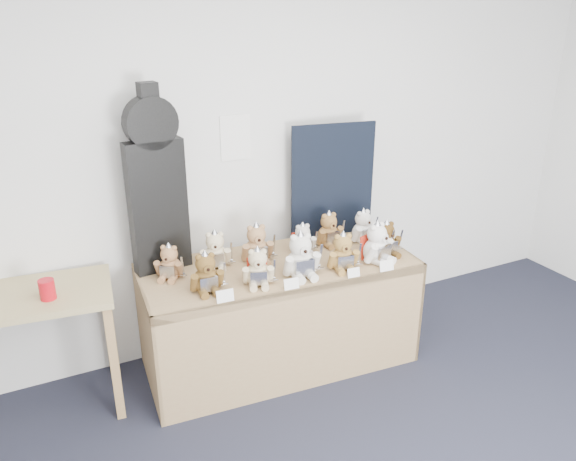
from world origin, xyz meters
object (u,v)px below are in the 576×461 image
side_table (27,315)px  teddy_back_centre_right (303,240)px  teddy_back_left (215,251)px  teddy_back_right (329,230)px  red_cup (47,289)px  teddy_front_far_left (206,274)px  teddy_front_end (386,240)px  display_table (283,290)px  teddy_back_centre_left (257,245)px  teddy_back_far_left (170,263)px  teddy_front_right (343,253)px  teddy_front_left (258,269)px  teddy_front_far_right (377,244)px  teddy_front_centre (301,257)px  teddy_back_end (363,227)px  guitar_case (156,183)px

side_table → teddy_back_centre_right: size_ratio=4.25×
teddy_back_left → teddy_back_right: bearing=15.9°
red_cup → teddy_front_far_left: 0.87m
teddy_front_end → teddy_back_left: (-1.08, 0.33, 0.00)m
teddy_front_end → display_table: bearing=168.8°
red_cup → teddy_back_centre_right: 1.60m
red_cup → teddy_back_centre_left: size_ratio=0.39×
teddy_front_far_left → teddy_back_far_left: size_ratio=1.11×
red_cup → teddy_front_end: teddy_front_end is taller
teddy_front_right → teddy_back_left: (-0.71, 0.39, -0.00)m
display_table → teddy_front_left: size_ratio=6.92×
teddy_front_far_right → teddy_back_left: size_ratio=1.12×
side_table → teddy_front_centre: size_ratio=3.13×
teddy_front_far_right → teddy_back_centre_right: bearing=118.9°
teddy_front_left → teddy_back_end: bearing=35.5°
teddy_back_centre_right → red_cup: bearing=-175.1°
teddy_front_right → teddy_back_end: (0.37, 0.32, -0.00)m
teddy_back_centre_left → teddy_back_far_left: 0.57m
guitar_case → teddy_front_far_right: bearing=-28.9°
side_table → display_table: bearing=-2.6°
teddy_front_right → teddy_front_far_right: size_ratio=0.91×
teddy_back_left → teddy_back_far_left: teddy_back_left is taller
teddy_front_far_left → teddy_back_centre_left: 0.49m
teddy_back_left → teddy_back_right: (0.83, -0.01, -0.00)m
teddy_front_right → teddy_back_centre_left: teddy_back_centre_left is taller
teddy_back_left → teddy_front_far_right: bearing=-5.4°
teddy_back_left → teddy_back_end: teddy_back_left is taller
teddy_front_left → teddy_back_far_left: bearing=163.3°
side_table → guitar_case: (0.82, 0.10, 0.64)m
teddy_front_centre → teddy_front_end: bearing=6.7°
teddy_back_far_left → teddy_front_far_left: bearing=-27.9°
red_cup → teddy_back_right: (1.83, 0.07, -0.00)m
teddy_back_far_left → teddy_back_end: bearing=31.6°
display_table → teddy_front_centre: (0.05, -0.14, 0.29)m
side_table → teddy_back_right: (1.96, -0.04, 0.18)m
teddy_back_centre_left → display_table: bearing=-50.2°
teddy_back_centre_left → side_table: bearing=-175.3°
red_cup → teddy_front_end: (2.08, -0.26, -0.00)m
red_cup → teddy_back_end: size_ratio=0.43×
teddy_front_left → teddy_front_far_right: size_ratio=0.87×
teddy_back_centre_left → red_cup: bearing=-170.6°
teddy_back_left → teddy_back_centre_left: bearing=7.5°
teddy_back_end → teddy_front_far_right: bearing=-118.7°
guitar_case → teddy_front_right: size_ratio=4.21×
teddy_back_centre_left → teddy_front_far_right: bearing=-18.5°
red_cup → teddy_front_left: teddy_front_left is taller
teddy_back_end → teddy_front_right: bearing=-148.8°
teddy_front_left → teddy_front_centre: bearing=16.4°
guitar_case → teddy_front_far_left: guitar_case is taller
teddy_front_left → teddy_back_centre_left: size_ratio=0.90×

